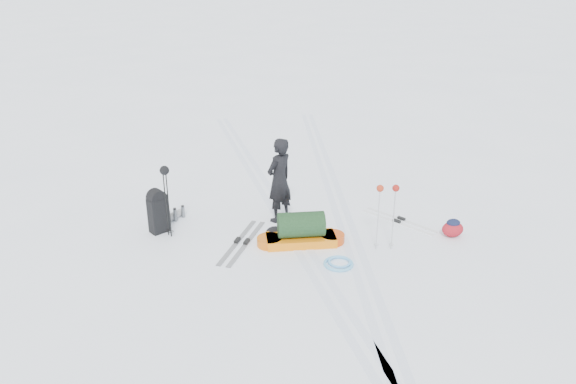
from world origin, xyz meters
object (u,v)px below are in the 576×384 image
at_px(skier, 279,180).
at_px(expedition_rucksack, 160,211).
at_px(ski_poles_black, 165,179).
at_px(pulk_sled, 301,232).

bearing_deg(skier, expedition_rucksack, -37.11).
distance_m(skier, ski_poles_black, 2.32).
height_order(skier, expedition_rucksack, skier).
height_order(skier, pulk_sled, skier).
bearing_deg(pulk_sled, ski_poles_black, 166.02).
xyz_separation_m(expedition_rucksack, ski_poles_black, (0.17, -0.29, 0.79)).
distance_m(skier, expedition_rucksack, 2.49).
relative_size(skier, ski_poles_black, 1.21).
height_order(expedition_rucksack, ski_poles_black, ski_poles_black).
bearing_deg(pulk_sled, skier, 105.12).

